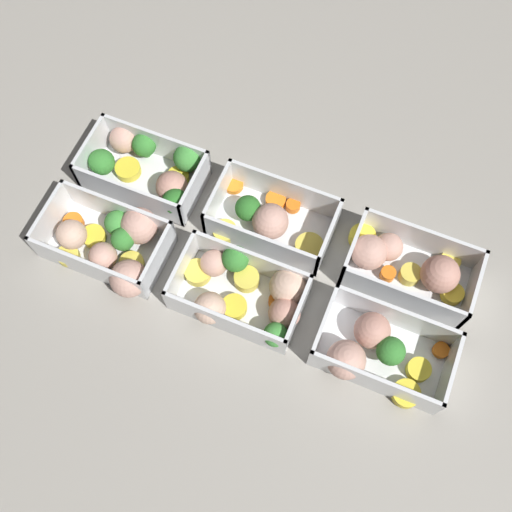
# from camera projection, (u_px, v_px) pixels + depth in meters

# --- Properties ---
(ground_plane) EXTENTS (4.00, 4.00, 0.00)m
(ground_plane) POSITION_uv_depth(u_px,v_px,m) (256.00, 262.00, 0.82)
(ground_plane) COLOR gray
(container_near_left) EXTENTS (0.17, 0.14, 0.06)m
(container_near_left) POSITION_uv_depth(u_px,v_px,m) (113.00, 245.00, 0.81)
(container_near_left) COLOR white
(container_near_left) RESTS_ON ground_plane
(container_near_center) EXTENTS (0.18, 0.13, 0.06)m
(container_near_center) POSITION_uv_depth(u_px,v_px,m) (248.00, 293.00, 0.78)
(container_near_center) COLOR white
(container_near_center) RESTS_ON ground_plane
(container_near_right) EXTENTS (0.17, 0.11, 0.06)m
(container_near_right) POSITION_uv_depth(u_px,v_px,m) (375.00, 350.00, 0.75)
(container_near_right) COLOR white
(container_near_right) RESTS_ON ground_plane
(container_far_left) EXTENTS (0.17, 0.11, 0.06)m
(container_far_left) POSITION_uv_depth(u_px,v_px,m) (150.00, 169.00, 0.85)
(container_far_left) COLOR white
(container_far_left) RESTS_ON ground_plane
(container_far_center) EXTENTS (0.18, 0.12, 0.06)m
(container_far_center) POSITION_uv_depth(u_px,v_px,m) (269.00, 220.00, 0.82)
(container_far_center) COLOR white
(container_far_center) RESTS_ON ground_plane
(container_far_right) EXTENTS (0.18, 0.10, 0.06)m
(container_far_right) POSITION_uv_depth(u_px,v_px,m) (406.00, 265.00, 0.80)
(container_far_right) COLOR white
(container_far_right) RESTS_ON ground_plane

